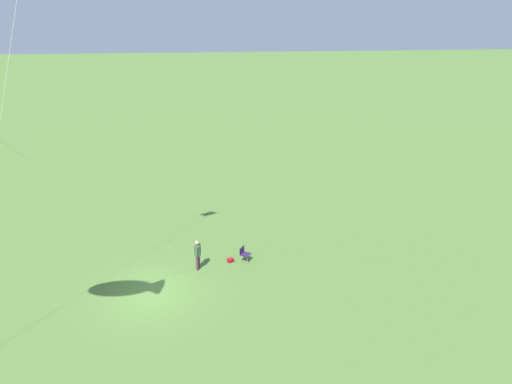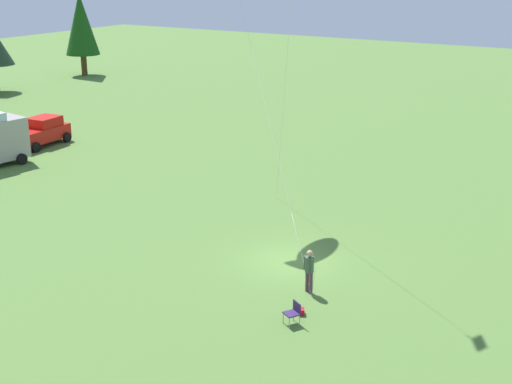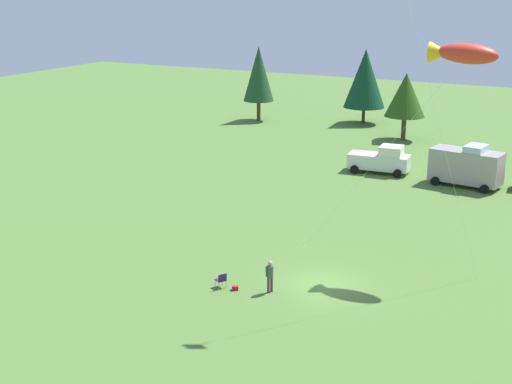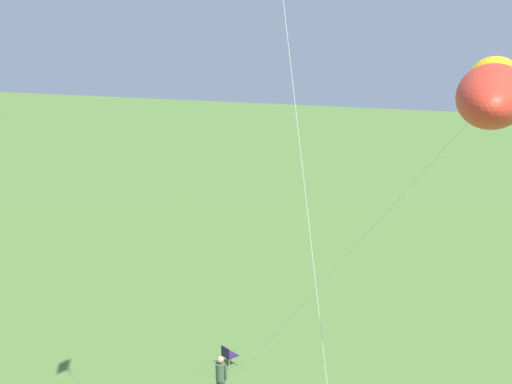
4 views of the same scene
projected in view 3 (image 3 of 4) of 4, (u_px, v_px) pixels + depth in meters
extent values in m
plane|color=#4F7333|center=(324.00, 286.00, 37.65)|extent=(160.00, 160.00, 0.00)
cylinder|color=#553244|center=(268.00, 285.00, 36.65)|extent=(0.14, 0.14, 0.85)
cylinder|color=#553244|center=(272.00, 284.00, 36.78)|extent=(0.14, 0.14, 0.85)
cylinder|color=#40563F|center=(270.00, 271.00, 36.50)|extent=(0.44, 0.44, 0.62)
sphere|color=tan|center=(270.00, 263.00, 36.37)|extent=(0.24, 0.24, 0.24)
cylinder|color=#40563F|center=(266.00, 272.00, 36.41)|extent=(0.12, 0.13, 0.55)
cylinder|color=#40563F|center=(272.00, 270.00, 36.66)|extent=(0.13, 0.15, 0.55)
cube|color=#301D4F|center=(221.00, 280.00, 37.31)|extent=(0.66, 0.66, 0.04)
cube|color=#301D4F|center=(223.00, 278.00, 37.07)|extent=(0.28, 0.43, 0.40)
cylinder|color=#A5A8AD|center=(215.00, 283.00, 37.43)|extent=(0.03, 0.03, 0.42)
cylinder|color=#A5A8AD|center=(222.00, 281.00, 37.64)|extent=(0.03, 0.03, 0.42)
cylinder|color=#A5A8AD|center=(219.00, 286.00, 37.09)|extent=(0.03, 0.03, 0.42)
cylinder|color=#A5A8AD|center=(226.00, 284.00, 37.30)|extent=(0.03, 0.03, 0.42)
cube|color=#AF131F|center=(235.00, 288.00, 37.07)|extent=(0.39, 0.35, 0.22)
cube|color=silver|center=(379.00, 161.00, 59.54)|extent=(5.17, 2.48, 1.20)
cube|color=#EEEBCB|center=(391.00, 151.00, 58.90)|extent=(1.97, 2.01, 0.80)
cylinder|color=black|center=(402.00, 167.00, 60.05)|extent=(0.70, 0.29, 0.68)
cylinder|color=black|center=(397.00, 174.00, 58.11)|extent=(0.70, 0.29, 0.68)
cylinder|color=black|center=(361.00, 163.00, 61.32)|extent=(0.70, 0.29, 0.68)
cylinder|color=black|center=(354.00, 169.00, 59.38)|extent=(0.70, 0.29, 0.68)
cube|color=#9F9692|center=(466.00, 166.00, 55.44)|extent=(5.66, 2.95, 2.50)
cube|color=silver|center=(476.00, 148.00, 54.65)|extent=(1.68, 2.20, 0.50)
cylinder|color=black|center=(494.00, 182.00, 55.64)|extent=(0.70, 0.32, 0.68)
cylinder|color=black|center=(484.00, 189.00, 53.78)|extent=(0.70, 0.32, 0.68)
cylinder|color=black|center=(447.00, 175.00, 57.81)|extent=(0.70, 0.32, 0.68)
cylinder|color=black|center=(435.00, 181.00, 55.96)|extent=(0.70, 0.32, 0.68)
cylinder|color=#4C3B1A|center=(259.00, 111.00, 81.65)|extent=(0.44, 0.44, 2.27)
cone|color=#1C4623|center=(259.00, 74.00, 80.44)|extent=(3.44, 3.44, 6.16)
cylinder|color=#4F3422|center=(363.00, 115.00, 79.96)|extent=(0.36, 0.36, 1.85)
cone|color=#0F3B25|center=(365.00, 78.00, 78.78)|extent=(4.59, 4.59, 6.43)
cylinder|color=#473E23|center=(404.00, 128.00, 71.64)|extent=(0.47, 0.47, 2.40)
cone|color=#274C15|center=(406.00, 95.00, 70.68)|extent=(4.03, 4.03, 4.33)
ellipsoid|color=red|center=(468.00, 54.00, 37.21)|extent=(3.27, 1.31, 1.22)
cone|color=yellow|center=(440.00, 52.00, 37.85)|extent=(1.12, 1.13, 1.13)
sphere|color=yellow|center=(486.00, 51.00, 37.08)|extent=(0.28, 0.28, 0.28)
cylinder|color=silver|center=(367.00, 173.00, 36.97)|extent=(7.58, 8.47, 11.81)
cylinder|color=#4C3823|center=(265.00, 293.00, 36.74)|extent=(0.04, 0.04, 0.01)
cylinder|color=silver|center=(439.00, 125.00, 35.48)|extent=(4.48, 3.64, 17.11)
cylinder|color=#4C3823|center=(476.00, 279.00, 38.48)|extent=(0.04, 0.04, 0.01)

